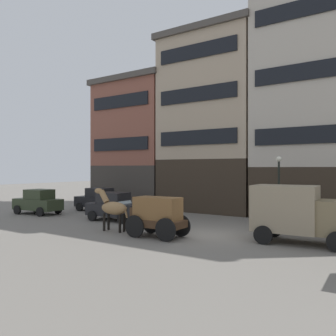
{
  "coord_description": "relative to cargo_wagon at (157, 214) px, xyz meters",
  "views": [
    {
      "loc": [
        8.22,
        -15.93,
        3.43
      ],
      "look_at": [
        -3.8,
        1.94,
        3.42
      ],
      "focal_mm": 37.43,
      "sensor_mm": 36.0,
      "label": 1
    }
  ],
  "objects": [
    {
      "name": "cargo_wagon",
      "position": [
        0.0,
        0.0,
        0.0
      ],
      "size": [
        2.96,
        1.61,
        1.98
      ],
      "color": "#3D2819",
      "rests_on": "ground_plane"
    },
    {
      "name": "building_far_left",
      "position": [
        -10.41,
        11.59,
        4.7
      ],
      "size": [
        7.85,
        5.76,
        11.61
      ],
      "color": "#38332D",
      "rests_on": "ground_plane"
    },
    {
      "name": "fire_hydrant_curbside",
      "position": [
        2.59,
        7.06,
        -0.72
      ],
      "size": [
        0.24,
        0.24,
        0.83
      ],
      "color": "maroon",
      "rests_on": "ground_plane"
    },
    {
      "name": "delivery_truck_near",
      "position": [
        6.19,
        2.37,
        0.28
      ],
      "size": [
        4.45,
        2.36,
        2.62
      ],
      "color": "#7A6B4C",
      "rests_on": "ground_plane"
    },
    {
      "name": "sedan_light",
      "position": [
        -5.41,
        2.83,
        -0.23
      ],
      "size": [
        3.8,
        2.07,
        1.83
      ],
      "color": "black",
      "rests_on": "ground_plane"
    },
    {
      "name": "ground_plane",
      "position": [
        1.9,
        1.88,
        -1.15
      ],
      "size": [
        120.0,
        120.0,
        0.0
      ],
      "primitive_type": "plane",
      "color": "slate"
    },
    {
      "name": "building_center_left",
      "position": [
        -2.73,
        11.59,
        6.06
      ],
      "size": [
        8.21,
        5.76,
        14.33
      ],
      "color": "#33281E",
      "rests_on": "ground_plane"
    },
    {
      "name": "sedan_parked_curb",
      "position": [
        -9.99,
        5.93,
        -0.23
      ],
      "size": [
        3.8,
        2.07,
        1.83
      ],
      "color": "black",
      "rests_on": "ground_plane"
    },
    {
      "name": "building_center_right",
      "position": [
        4.57,
        11.59,
        6.89
      ],
      "size": [
        7.1,
        5.76,
        15.98
      ],
      "color": "#33281E",
      "rests_on": "ground_plane"
    },
    {
      "name": "streetlamp_curbside",
      "position": [
        3.99,
        6.89,
        1.52
      ],
      "size": [
        0.32,
        0.32,
        4.12
      ],
      "color": "black",
      "rests_on": "ground_plane"
    },
    {
      "name": "draft_horse",
      "position": [
        -2.95,
        -0.0,
        0.12
      ],
      "size": [
        2.35,
        0.67,
        2.3
      ],
      "color": "#937047",
      "rests_on": "ground_plane"
    },
    {
      "name": "sedan_dark",
      "position": [
        -12.35,
        2.08,
        -0.23
      ],
      "size": [
        3.83,
        2.13,
        1.83
      ],
      "color": "#2D3823",
      "rests_on": "ground_plane"
    }
  ]
}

